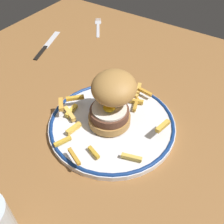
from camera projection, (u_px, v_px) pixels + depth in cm
name	position (u px, v px, depth cm)	size (l,w,h in cm)	color
ground_plane	(128.00, 125.00, 64.46)	(118.14, 97.88, 4.00)	brown
dinner_plate	(112.00, 124.00, 60.70)	(28.35, 28.35, 1.60)	silver
burger	(112.00, 99.00, 56.68)	(12.76, 13.16, 12.04)	#B27F40
fries_pile	(107.00, 111.00, 61.14)	(24.47, 29.01, 2.87)	#E9B550
fork	(98.00, 27.00, 95.62)	(9.45, 12.55, 0.36)	silver
knife	(45.00, 47.00, 85.64)	(7.52, 17.44, 0.70)	black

